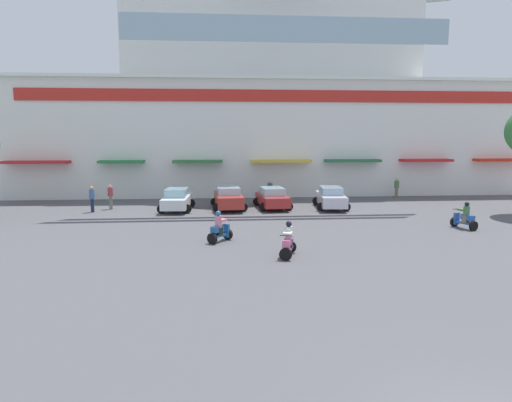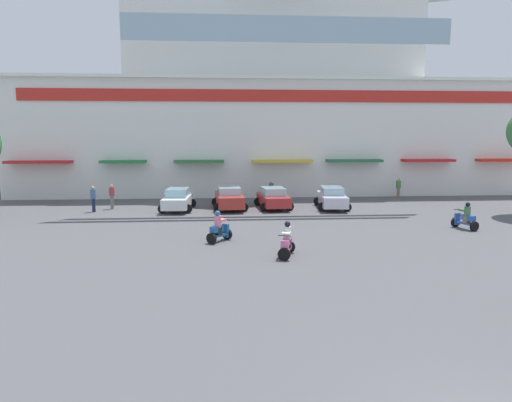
{
  "view_description": "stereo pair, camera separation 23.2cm",
  "coord_description": "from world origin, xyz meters",
  "px_view_note": "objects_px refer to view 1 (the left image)",
  "views": [
    {
      "loc": [
        -4.7,
        -6.24,
        5.0
      ],
      "look_at": [
        -2.67,
        18.01,
        1.47
      ],
      "focal_mm": 31.96,
      "sensor_mm": 36.0,
      "label": 1
    },
    {
      "loc": [
        -4.46,
        -6.25,
        5.0
      ],
      "look_at": [
        -2.67,
        18.01,
        1.47
      ],
      "focal_mm": 31.96,
      "sensor_mm": 36.0,
      "label": 2
    }
  ],
  "objects_px": {
    "pedestrian_3": "(397,187)",
    "parked_car_2": "(272,198)",
    "pedestrian_0": "(270,189)",
    "pedestrian_1": "(111,195)",
    "parked_car_1": "(228,198)",
    "parked_car_3": "(331,197)",
    "pedestrian_2": "(92,197)",
    "parked_car_0": "(177,200)",
    "scooter_rider_0": "(220,229)",
    "scooter_rider_1": "(288,242)",
    "scooter_rider_3": "(465,218)"
  },
  "relations": [
    {
      "from": "pedestrian_0",
      "to": "parked_car_2",
      "type": "bearing_deg",
      "value": -93.7
    },
    {
      "from": "parked_car_0",
      "to": "parked_car_3",
      "type": "xyz_separation_m",
      "value": [
        10.5,
        0.08,
        0.01
      ]
    },
    {
      "from": "parked_car_1",
      "to": "pedestrian_0",
      "type": "bearing_deg",
      "value": 46.73
    },
    {
      "from": "parked_car_2",
      "to": "parked_car_3",
      "type": "bearing_deg",
      "value": -4.26
    },
    {
      "from": "parked_car_0",
      "to": "parked_car_2",
      "type": "bearing_deg",
      "value": 3.36
    },
    {
      "from": "scooter_rider_0",
      "to": "pedestrian_0",
      "type": "bearing_deg",
      "value": 73.55
    },
    {
      "from": "parked_car_2",
      "to": "scooter_rider_0",
      "type": "xyz_separation_m",
      "value": [
        -3.66,
        -9.72,
        -0.12
      ]
    },
    {
      "from": "parked_car_0",
      "to": "parked_car_3",
      "type": "relative_size",
      "value": 0.9
    },
    {
      "from": "parked_car_3",
      "to": "scooter_rider_0",
      "type": "xyz_separation_m",
      "value": [
        -7.68,
        -9.42,
        -0.14
      ]
    },
    {
      "from": "parked_car_3",
      "to": "pedestrian_1",
      "type": "relative_size",
      "value": 2.64
    },
    {
      "from": "scooter_rider_0",
      "to": "scooter_rider_3",
      "type": "bearing_deg",
      "value": 8.58
    },
    {
      "from": "parked_car_3",
      "to": "scooter_rider_1",
      "type": "relative_size",
      "value": 2.99
    },
    {
      "from": "parked_car_0",
      "to": "parked_car_1",
      "type": "height_order",
      "value": "parked_car_1"
    },
    {
      "from": "parked_car_1",
      "to": "scooter_rider_3",
      "type": "distance_m",
      "value": 14.7
    },
    {
      "from": "pedestrian_1",
      "to": "pedestrian_2",
      "type": "bearing_deg",
      "value": -128.18
    },
    {
      "from": "parked_car_3",
      "to": "scooter_rider_3",
      "type": "bearing_deg",
      "value": -53.66
    },
    {
      "from": "parked_car_1",
      "to": "pedestrian_2",
      "type": "height_order",
      "value": "pedestrian_2"
    },
    {
      "from": "scooter_rider_0",
      "to": "pedestrian_3",
      "type": "xyz_separation_m",
      "value": [
        14.24,
        14.16,
        0.3
      ]
    },
    {
      "from": "parked_car_0",
      "to": "pedestrian_2",
      "type": "distance_m",
      "value": 5.45
    },
    {
      "from": "pedestrian_2",
      "to": "scooter_rider_3",
      "type": "bearing_deg",
      "value": -18.37
    },
    {
      "from": "pedestrian_3",
      "to": "parked_car_2",
      "type": "bearing_deg",
      "value": -157.23
    },
    {
      "from": "pedestrian_1",
      "to": "pedestrian_2",
      "type": "relative_size",
      "value": 0.98
    },
    {
      "from": "scooter_rider_1",
      "to": "parked_car_2",
      "type": "bearing_deg",
      "value": 86.2
    },
    {
      "from": "parked_car_1",
      "to": "pedestrian_1",
      "type": "distance_m",
      "value": 8.0
    },
    {
      "from": "parked_car_0",
      "to": "scooter_rider_0",
      "type": "distance_m",
      "value": 9.76
    },
    {
      "from": "parked_car_2",
      "to": "pedestrian_1",
      "type": "bearing_deg",
      "value": 177.21
    },
    {
      "from": "parked_car_3",
      "to": "scooter_rider_3",
      "type": "xyz_separation_m",
      "value": [
        5.47,
        -7.44,
        -0.15
      ]
    },
    {
      "from": "scooter_rider_1",
      "to": "pedestrian_0",
      "type": "height_order",
      "value": "pedestrian_0"
    },
    {
      "from": "parked_car_1",
      "to": "pedestrian_3",
      "type": "xyz_separation_m",
      "value": [
        13.61,
        4.48,
        0.15
      ]
    },
    {
      "from": "scooter_rider_0",
      "to": "pedestrian_2",
      "type": "bearing_deg",
      "value": 132.25
    },
    {
      "from": "parked_car_0",
      "to": "parked_car_1",
      "type": "distance_m",
      "value": 3.47
    },
    {
      "from": "parked_car_2",
      "to": "parked_car_0",
      "type": "bearing_deg",
      "value": -176.64
    },
    {
      "from": "parked_car_1",
      "to": "parked_car_2",
      "type": "xyz_separation_m",
      "value": [
        3.03,
        0.04,
        -0.04
      ]
    },
    {
      "from": "parked_car_0",
      "to": "parked_car_3",
      "type": "height_order",
      "value": "parked_car_3"
    },
    {
      "from": "parked_car_3",
      "to": "scooter_rider_0",
      "type": "bearing_deg",
      "value": -129.18
    },
    {
      "from": "pedestrian_0",
      "to": "pedestrian_2",
      "type": "height_order",
      "value": "pedestrian_2"
    },
    {
      "from": "pedestrian_1",
      "to": "parked_car_0",
      "type": "bearing_deg",
      "value": -11.46
    },
    {
      "from": "pedestrian_2",
      "to": "pedestrian_3",
      "type": "distance_m",
      "value": 23.06
    },
    {
      "from": "pedestrian_3",
      "to": "scooter_rider_1",
      "type": "bearing_deg",
      "value": -123.87
    },
    {
      "from": "pedestrian_0",
      "to": "pedestrian_1",
      "type": "xyz_separation_m",
      "value": [
        -11.22,
        -2.87,
        0.05
      ]
    },
    {
      "from": "scooter_rider_3",
      "to": "pedestrian_1",
      "type": "xyz_separation_m",
      "value": [
        -20.5,
        8.27,
        0.35
      ]
    },
    {
      "from": "parked_car_1",
      "to": "parked_car_0",
      "type": "bearing_deg",
      "value": -174.37
    },
    {
      "from": "parked_car_2",
      "to": "scooter_rider_3",
      "type": "relative_size",
      "value": 2.72
    },
    {
      "from": "parked_car_0",
      "to": "pedestrian_3",
      "type": "relative_size",
      "value": 2.46
    },
    {
      "from": "pedestrian_2",
      "to": "pedestrian_3",
      "type": "xyz_separation_m",
      "value": [
        22.5,
        5.07,
        -0.07
      ]
    },
    {
      "from": "parked_car_3",
      "to": "pedestrian_3",
      "type": "height_order",
      "value": "pedestrian_3"
    },
    {
      "from": "parked_car_0",
      "to": "scooter_rider_3",
      "type": "distance_m",
      "value": 17.58
    },
    {
      "from": "parked_car_3",
      "to": "scooter_rider_3",
      "type": "distance_m",
      "value": 9.23
    },
    {
      "from": "parked_car_0",
      "to": "pedestrian_1",
      "type": "distance_m",
      "value": 4.62
    },
    {
      "from": "parked_car_0",
      "to": "scooter_rider_3",
      "type": "bearing_deg",
      "value": -24.73
    }
  ]
}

